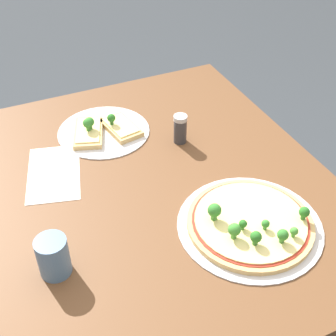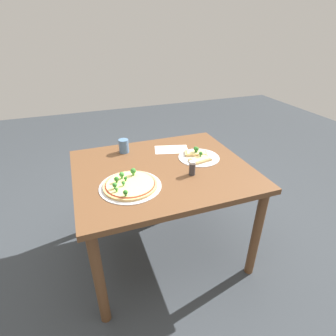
# 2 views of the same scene
# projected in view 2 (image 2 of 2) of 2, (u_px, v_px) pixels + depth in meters

# --- Properties ---
(ground_plane) EXTENTS (8.00, 8.00, 0.00)m
(ground_plane) POSITION_uv_depth(u_px,v_px,m) (163.00, 248.00, 2.10)
(ground_plane) COLOR #33383D
(dining_table) EXTENTS (1.14, 0.96, 0.74)m
(dining_table) POSITION_uv_depth(u_px,v_px,m) (162.00, 180.00, 1.78)
(dining_table) COLOR brown
(dining_table) RESTS_ON ground_plane
(pizza_tray_whole) EXTENTS (0.37, 0.37, 0.07)m
(pizza_tray_whole) POSITION_uv_depth(u_px,v_px,m) (130.00, 185.00, 1.53)
(pizza_tray_whole) COLOR silver
(pizza_tray_whole) RESTS_ON dining_table
(pizza_tray_slice) EXTENTS (0.29, 0.29, 0.07)m
(pizza_tray_slice) POSITION_uv_depth(u_px,v_px,m) (198.00, 156.00, 1.87)
(pizza_tray_slice) COLOR silver
(pizza_tray_slice) RESTS_ON dining_table
(drinking_cup) EXTENTS (0.07, 0.07, 0.10)m
(drinking_cup) POSITION_uv_depth(u_px,v_px,m) (124.00, 146.00, 1.93)
(drinking_cup) COLOR #4C7099
(drinking_cup) RESTS_ON dining_table
(condiment_shaker) EXTENTS (0.04, 0.04, 0.09)m
(condiment_shaker) POSITION_uv_depth(u_px,v_px,m) (192.00, 168.00, 1.64)
(condiment_shaker) COLOR #333338
(condiment_shaker) RESTS_ON dining_table
(paper_menu) EXTENTS (0.28, 0.20, 0.00)m
(paper_menu) POSITION_uv_depth(u_px,v_px,m) (171.00, 149.00, 1.99)
(paper_menu) COLOR white
(paper_menu) RESTS_ON dining_table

